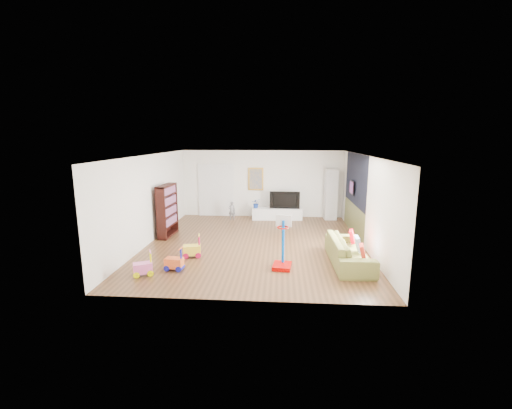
# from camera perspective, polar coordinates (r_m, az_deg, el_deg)

# --- Properties ---
(floor) EXTENTS (6.50, 7.50, 0.00)m
(floor) POSITION_cam_1_polar(r_m,az_deg,el_deg) (10.59, -0.16, -6.53)
(floor) COLOR brown
(floor) RESTS_ON ground
(ceiling) EXTENTS (6.50, 7.50, 0.00)m
(ceiling) POSITION_cam_1_polar(r_m,az_deg,el_deg) (10.10, -0.17, 8.21)
(ceiling) COLOR white
(ceiling) RESTS_ON ground
(wall_back) EXTENTS (6.50, 0.00, 2.70)m
(wall_back) POSITION_cam_1_polar(r_m,az_deg,el_deg) (13.96, 1.00, 3.47)
(wall_back) COLOR white
(wall_back) RESTS_ON ground
(wall_front) EXTENTS (6.50, 0.00, 2.70)m
(wall_front) POSITION_cam_1_polar(r_m,az_deg,el_deg) (6.63, -2.62, -5.25)
(wall_front) COLOR silver
(wall_front) RESTS_ON ground
(wall_left) EXTENTS (0.00, 7.50, 2.70)m
(wall_left) POSITION_cam_1_polar(r_m,az_deg,el_deg) (10.99, -17.31, 0.86)
(wall_left) COLOR silver
(wall_left) RESTS_ON ground
(wall_right) EXTENTS (0.00, 7.50, 2.70)m
(wall_right) POSITION_cam_1_polar(r_m,az_deg,el_deg) (10.53, 17.76, 0.40)
(wall_right) COLOR silver
(wall_right) RESTS_ON ground
(navy_accent) EXTENTS (0.01, 3.20, 1.70)m
(navy_accent) POSITION_cam_1_polar(r_m,az_deg,el_deg) (11.81, 16.27, 4.05)
(navy_accent) COLOR black
(navy_accent) RESTS_ON wall_right
(olive_wainscot) EXTENTS (0.01, 3.20, 1.00)m
(olive_wainscot) POSITION_cam_1_polar(r_m,az_deg,el_deg) (12.04, 15.92, -2.33)
(olive_wainscot) COLOR brown
(olive_wainscot) RESTS_ON wall_right
(doorway) EXTENTS (1.45, 0.06, 2.10)m
(doorway) POSITION_cam_1_polar(r_m,az_deg,el_deg) (14.19, -6.70, 2.30)
(doorway) COLOR white
(doorway) RESTS_ON ground
(painting_back) EXTENTS (0.62, 0.06, 0.92)m
(painting_back) POSITION_cam_1_polar(r_m,az_deg,el_deg) (13.91, -0.04, 4.27)
(painting_back) COLOR gold
(painting_back) RESTS_ON wall_back
(artwork_right) EXTENTS (0.04, 0.56, 0.46)m
(artwork_right) POSITION_cam_1_polar(r_m,az_deg,el_deg) (12.03, 15.69, 2.76)
(artwork_right) COLOR #7F3F8C
(artwork_right) RESTS_ON wall_right
(media_console) EXTENTS (1.98, 0.57, 0.46)m
(media_console) POSITION_cam_1_polar(r_m,az_deg,el_deg) (13.63, 3.53, -1.53)
(media_console) COLOR white
(media_console) RESTS_ON ground
(tall_cabinet) EXTENTS (0.49, 0.49, 2.00)m
(tall_cabinet) POSITION_cam_1_polar(r_m,az_deg,el_deg) (13.81, 12.35, 1.66)
(tall_cabinet) COLOR silver
(tall_cabinet) RESTS_ON ground
(bookshelf) EXTENTS (0.36, 1.18, 1.70)m
(bookshelf) POSITION_cam_1_polar(r_m,az_deg,el_deg) (11.62, -14.57, -0.96)
(bookshelf) COLOR black
(bookshelf) RESTS_ON ground
(sofa) EXTENTS (0.95, 2.31, 0.67)m
(sofa) POSITION_cam_1_polar(r_m,az_deg,el_deg) (9.21, 15.24, -7.51)
(sofa) COLOR olive
(sofa) RESTS_ON ground
(basketball_hoop) EXTENTS (0.52, 0.60, 1.32)m
(basketball_hoop) POSITION_cam_1_polar(r_m,az_deg,el_deg) (8.52, 4.42, -6.35)
(basketball_hoop) COLOR #AB0300
(basketball_hoop) RESTS_ON ground
(ride_on_yellow) EXTENTS (0.52, 0.38, 0.62)m
(ride_on_yellow) POSITION_cam_1_polar(r_m,az_deg,el_deg) (9.52, -10.64, -6.83)
(ride_on_yellow) COLOR yellow
(ride_on_yellow) RESTS_ON ground
(ride_on_orange) EXTENTS (0.46, 0.31, 0.58)m
(ride_on_orange) POSITION_cam_1_polar(r_m,az_deg,el_deg) (8.73, -13.51, -8.80)
(ride_on_orange) COLOR orange
(ride_on_orange) RESTS_ON ground
(ride_on_pink) EXTENTS (0.51, 0.43, 0.58)m
(ride_on_pink) POSITION_cam_1_polar(r_m,az_deg,el_deg) (8.60, -18.37, -9.37)
(ride_on_pink) COLOR pink
(ride_on_pink) RESTS_ON ground
(child) EXTENTS (0.31, 0.27, 0.73)m
(child) POSITION_cam_1_polar(r_m,az_deg,el_deg) (13.55, -4.06, -1.02)
(child) COLOR slate
(child) RESTS_ON ground
(tv) EXTENTS (1.18, 0.18, 0.68)m
(tv) POSITION_cam_1_polar(r_m,az_deg,el_deg) (13.56, 4.81, 0.83)
(tv) COLOR black
(tv) RESTS_ON media_console
(vase_plant) EXTENTS (0.39, 0.36, 0.38)m
(vase_plant) POSITION_cam_1_polar(r_m,az_deg,el_deg) (13.55, 0.03, 0.24)
(vase_plant) COLOR navy
(vase_plant) RESTS_ON media_console
(pillow_left) EXTENTS (0.16, 0.36, 0.35)m
(pillow_left) POSITION_cam_1_polar(r_m,az_deg,el_deg) (8.61, 17.36, -7.58)
(pillow_left) COLOR red
(pillow_left) RESTS_ON sofa
(pillow_center) EXTENTS (0.12, 0.38, 0.38)m
(pillow_center) POSITION_cam_1_polar(r_m,az_deg,el_deg) (9.22, 16.66, -6.30)
(pillow_center) COLOR white
(pillow_center) RESTS_ON sofa
(pillow_right) EXTENTS (0.17, 0.36, 0.35)m
(pillow_right) POSITION_cam_1_polar(r_m,az_deg,el_deg) (9.84, 15.71, -5.14)
(pillow_right) COLOR #B0030D
(pillow_right) RESTS_ON sofa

